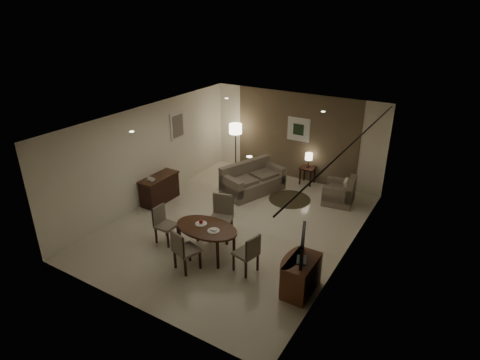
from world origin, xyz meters
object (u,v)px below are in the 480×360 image
Objects in this scene: chair_far at (220,219)px; tv_cabinet at (301,276)px; sofa at (253,179)px; armchair at (339,190)px; side_table at (307,175)px; floor_lamp at (236,148)px; chair_right at (246,253)px; chair_left at (166,225)px; chair_near at (187,249)px; console_desk at (160,189)px; dining_table at (207,241)px.

tv_cabinet is at bearing -34.72° from chair_far.
sofa is 2.45m from armchair.
floor_lamp is (-2.42, -0.26, 0.53)m from side_table.
tv_cabinet is at bearing 0.12° from armchair.
tv_cabinet is 1.02× the size of chair_right.
chair_right is (-1.23, 0.00, 0.09)m from tv_cabinet.
chair_left is 0.49× the size of sofa.
tv_cabinet is 1.67× the size of side_table.
sofa is 2.17× the size of armchair.
chair_right is (1.08, 0.56, -0.03)m from chair_near.
side_table is (-1.83, 4.74, -0.08)m from tv_cabinet.
sofa is at bearing -63.95° from chair_near.
chair_left is (-3.35, 0.00, 0.09)m from tv_cabinet.
tv_cabinet is 4.48m from sofa.
chair_far is 2.67m from sofa.
dining_table is at bearing -28.42° from console_desk.
sofa is at bearing -83.07° from armchair.
dining_table is 3.36m from sofa.
side_table is at bearing -78.57° from chair_near.
chair_left is (-1.04, 0.56, -0.03)m from chair_near.
chair_near is (-2.31, -0.56, 0.12)m from tv_cabinet.
chair_near reaches higher than tv_cabinet.
floor_lamp is at bearing 77.90° from console_desk.
floor_lamp reaches higher than armchair.
floor_lamp reaches higher than chair_far.
chair_left is at bearing -76.83° from chair_right.
dining_table is 4.85m from floor_lamp.
chair_near reaches higher than dining_table.
chair_left is 2.12m from chair_right.
chair_left is 4.58m from floor_lamp.
armchair is (0.64, 4.01, -0.07)m from chair_right.
side_table is at bearing -19.63° from sofa.
chair_left is (-1.08, -0.08, 0.10)m from dining_table.
dining_table is at bearing -95.39° from side_table.
floor_lamp is (-1.89, 3.72, 0.27)m from chair_far.
console_desk is 2.23× the size of side_table.
sofa is at bearing 101.95° from dining_table.
side_table is at bearing -159.65° from chair_right.
sofa is at bearing 44.04° from console_desk.
chair_left is 4.98m from side_table.
chair_far is 1.26× the size of armchair.
chair_left is (-0.99, -0.76, -0.09)m from chair_far.
chair_left is at bearing -107.82° from side_table.
tv_cabinet reaches higher than dining_table.
chair_right reaches higher than console_desk.
chair_far is at bearing -63.07° from floor_lamp.
chair_far is 1.96× the size of side_table.
chair_near reaches higher than sofa.
sofa is (0.39, 3.36, -0.01)m from chair_left.
chair_far reaches higher than side_table.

